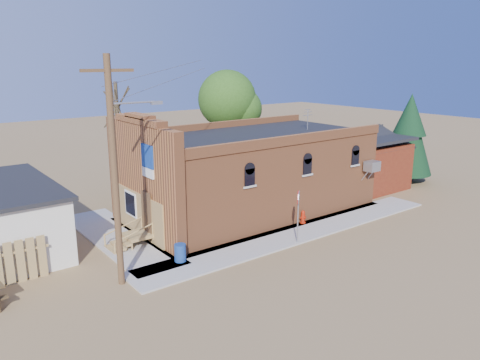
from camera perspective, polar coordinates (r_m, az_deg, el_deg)
ground at (r=23.16m, az=6.16°, el=-7.93°), size 120.00×120.00×0.00m
sidewalk_south at (r=24.73m, az=7.26°, el=-6.40°), size 19.00×2.20×0.08m
sidewalk_west at (r=24.68m, az=-14.62°, el=-6.81°), size 2.60×10.00×0.08m
brick_bar at (r=27.44m, az=0.90°, el=0.82°), size 16.40×7.97×6.30m
red_shed at (r=34.31m, az=13.95°, el=3.00°), size 5.40×6.40×4.30m
utility_pole at (r=18.39m, az=-14.94°, el=1.40°), size 3.12×0.26×9.00m
tree_bare_near at (r=30.96m, az=-14.79°, el=8.69°), size 2.80×2.80×7.65m
tree_leafy at (r=35.81m, az=-1.57°, el=9.79°), size 4.40×4.40×8.15m
evergreen_tree at (r=36.43m, az=19.91°, el=5.51°), size 3.60×3.60×6.50m
fire_hydrant at (r=25.94m, az=7.69°, el=-4.48°), size 0.43×0.42×0.73m
stop_sign at (r=22.76m, az=7.12°, el=-2.77°), size 0.56×0.54×2.62m
trash_barrel at (r=21.15m, az=-7.31°, el=-8.79°), size 0.64×0.64×0.79m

